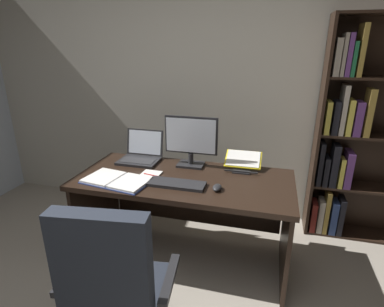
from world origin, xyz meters
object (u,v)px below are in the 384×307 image
(office_chair, at_px, (116,298))
(pen, at_px, (151,175))
(keyboard, at_px, (177,184))
(open_binder, at_px, (117,180))
(monitor, at_px, (191,142))
(desk, at_px, (187,196))
(computer_mouse, at_px, (217,188))
(notepad, at_px, (149,176))
(reading_stand_with_book, at_px, (243,161))
(laptop, at_px, (141,155))
(bookshelf, at_px, (359,140))

(office_chair, height_order, pen, office_chair)
(keyboard, distance_m, open_binder, 0.46)
(office_chair, xyz_separation_m, monitor, (0.10, 1.19, 0.53))
(desk, bearing_deg, pen, -152.75)
(monitor, xyz_separation_m, computer_mouse, (0.30, -0.41, -0.19))
(desk, relative_size, notepad, 7.94)
(reading_stand_with_book, distance_m, open_binder, 1.02)
(office_chair, relative_size, open_binder, 1.90)
(computer_mouse, bearing_deg, open_binder, -176.20)
(reading_stand_with_book, height_order, open_binder, reading_stand_with_book)
(desk, bearing_deg, open_binder, -148.91)
(keyboard, bearing_deg, office_chair, -97.38)
(keyboard, xyz_separation_m, computer_mouse, (0.30, 0.00, 0.01))
(monitor, height_order, computer_mouse, monitor)
(keyboard, distance_m, pen, 0.26)
(laptop, bearing_deg, keyboard, -41.81)
(keyboard, height_order, pen, keyboard)
(open_binder, bearing_deg, office_chair, -55.63)
(desk, distance_m, reading_stand_with_book, 0.55)
(desk, distance_m, laptop, 0.57)
(office_chair, distance_m, computer_mouse, 0.94)
(desk, bearing_deg, bookshelf, 26.31)
(keyboard, bearing_deg, open_binder, -173.71)
(office_chair, relative_size, monitor, 2.27)
(laptop, height_order, computer_mouse, laptop)
(keyboard, distance_m, computer_mouse, 0.30)
(pen, bearing_deg, computer_mouse, -10.72)
(monitor, distance_m, laptop, 0.49)
(bookshelf, distance_m, open_binder, 2.08)
(laptop, bearing_deg, reading_stand_with_book, 2.94)
(monitor, xyz_separation_m, open_binder, (-0.45, -0.46, -0.20))
(computer_mouse, bearing_deg, office_chair, -117.09)
(desk, height_order, bookshelf, bookshelf)
(keyboard, height_order, computer_mouse, computer_mouse)
(desk, relative_size, laptop, 4.87)
(bookshelf, bearing_deg, open_binder, -152.44)
(monitor, xyz_separation_m, pen, (-0.24, -0.31, -0.20))
(laptop, bearing_deg, monitor, -0.67)
(office_chair, xyz_separation_m, computer_mouse, (0.40, 0.79, 0.34))
(laptop, xyz_separation_m, open_binder, (0.01, -0.46, -0.04))
(open_binder, relative_size, pen, 3.82)
(monitor, relative_size, pen, 3.19)
(bookshelf, distance_m, notepad, 1.84)
(office_chair, relative_size, pen, 7.25)
(laptop, xyz_separation_m, computer_mouse, (0.76, -0.41, -0.03))
(bookshelf, distance_m, computer_mouse, 1.42)
(desk, height_order, office_chair, office_chair)
(desk, xyz_separation_m, open_binder, (-0.47, -0.28, 0.21))
(office_chair, bearing_deg, keyboard, 75.22)
(bookshelf, relative_size, laptop, 5.73)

